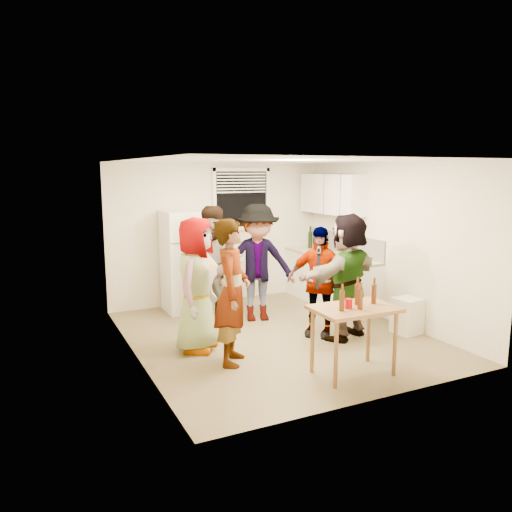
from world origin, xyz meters
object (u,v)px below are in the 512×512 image
blue_cup (345,263)px  refrigerator (185,261)px  serving_table (352,374)px  guest_black (318,335)px  guest_back_left (217,323)px  beer_bottle_counter (349,261)px  guest_grey (198,349)px  guest_stripe (233,362)px  beer_bottle_table (357,305)px  wine_bottle (310,248)px  guest_orange (345,337)px  red_cup (348,308)px  guest_back_right (258,319)px  kettle (324,253)px  trash_bin (407,316)px

blue_cup → refrigerator: bearing=145.4°
serving_table → guest_black: bearing=74.0°
guest_back_left → refrigerator: bearing=109.4°
beer_bottle_counter → guest_grey: beer_bottle_counter is taller
beer_bottle_counter → guest_stripe: beer_bottle_counter is taller
serving_table → beer_bottle_table: bearing=37.0°
wine_bottle → guest_orange: size_ratio=0.18×
wine_bottle → serving_table: size_ratio=0.33×
blue_cup → guest_grey: size_ratio=0.06×
refrigerator → guest_orange: (1.63, -2.36, -0.85)m
beer_bottle_counter → beer_bottle_table: size_ratio=0.98×
guest_back_left → guest_black: 1.62m
refrigerator → guest_orange: bearing=-55.5°
refrigerator → red_cup: bearing=-76.7°
guest_back_right → guest_back_left: bearing=-174.0°
wine_bottle → guest_grey: bearing=-146.6°
guest_black → guest_orange: bearing=7.0°
kettle → guest_orange: size_ratio=0.13×
trash_bin → guest_back_left: size_ratio=0.29×
refrigerator → blue_cup: size_ratio=15.69×
guest_orange → wine_bottle: bearing=-130.8°
guest_black → guest_grey: bearing=-139.9°
serving_table → guest_back_right: size_ratio=0.52×
guest_orange → serving_table: bearing=36.9°
trash_bin → serving_table: trash_bin is taller
blue_cup → trash_bin: blue_cup is taller
wine_bottle → guest_back_right: wine_bottle is taller
kettle → wine_bottle: 0.63m
blue_cup → guest_back_right: (-1.33, 0.47, -0.90)m
guest_back_right → beer_bottle_counter: bearing=0.8°
wine_bottle → serving_table: 3.96m
serving_table → guest_back_left: 2.64m
beer_bottle_counter → guest_back_right: size_ratio=0.13×
kettle → guest_orange: kettle is taller
serving_table → guest_stripe: (-1.13, 0.94, 0.00)m
guest_back_left → guest_orange: 2.02m
serving_table → guest_stripe: bearing=140.3°
beer_bottle_counter → red_cup: (-1.52, -2.07, -0.09)m
guest_back_right → trash_bin: bearing=-27.6°
wine_bottle → blue_cup: size_ratio=2.91×
kettle → guest_orange: bearing=-89.2°
wine_bottle → red_cup: size_ratio=2.77×
red_cup → guest_grey: red_cup is taller
refrigerator → guest_back_right: bearing=-50.3°
beer_bottle_table → guest_back_right: bearing=93.5°
guest_black → beer_bottle_table: bearing=-56.9°
wine_bottle → blue_cup: (-0.31, -1.55, 0.00)m
blue_cup → guest_grey: 2.82m
guest_black → guest_orange: (0.31, -0.26, 0.00)m
kettle → wine_bottle: (0.10, 0.62, -0.00)m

